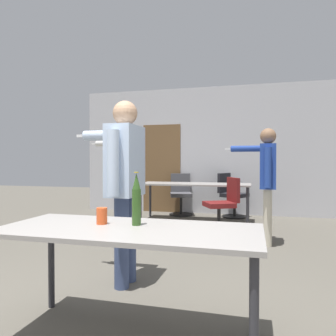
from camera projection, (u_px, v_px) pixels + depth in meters
name	position (u px, v px, depth m)	size (l,w,h in m)	color
back_wall	(207.00, 151.00, 7.47)	(5.95, 0.12, 2.88)	#BCBCC1
conference_table_near	(129.00, 239.00, 2.15)	(1.72, 0.75, 0.75)	gray
conference_table_far	(195.00, 187.00, 6.48)	(2.17, 0.75, 0.75)	gray
person_center_tall	(124.00, 174.00, 3.14)	(0.80, 0.67, 1.77)	#3D4C75
person_left_plaid	(267.00, 174.00, 4.64)	(0.74, 0.59, 1.66)	beige
person_near_casual	(120.00, 166.00, 5.66)	(0.81, 0.62, 1.82)	beige
office_chair_far_right	(231.00, 196.00, 6.99)	(0.67, 0.64, 0.93)	black
office_chair_side_rolled	(223.00, 206.00, 5.63)	(0.67, 0.63, 0.91)	black
office_chair_far_left	(181.00, 196.00, 7.30)	(0.57, 0.62, 0.91)	black
beer_bottle	(136.00, 200.00, 2.23)	(0.06, 0.06, 0.37)	#2D511E
drink_cup	(102.00, 216.00, 2.27)	(0.07, 0.07, 0.11)	#E05123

